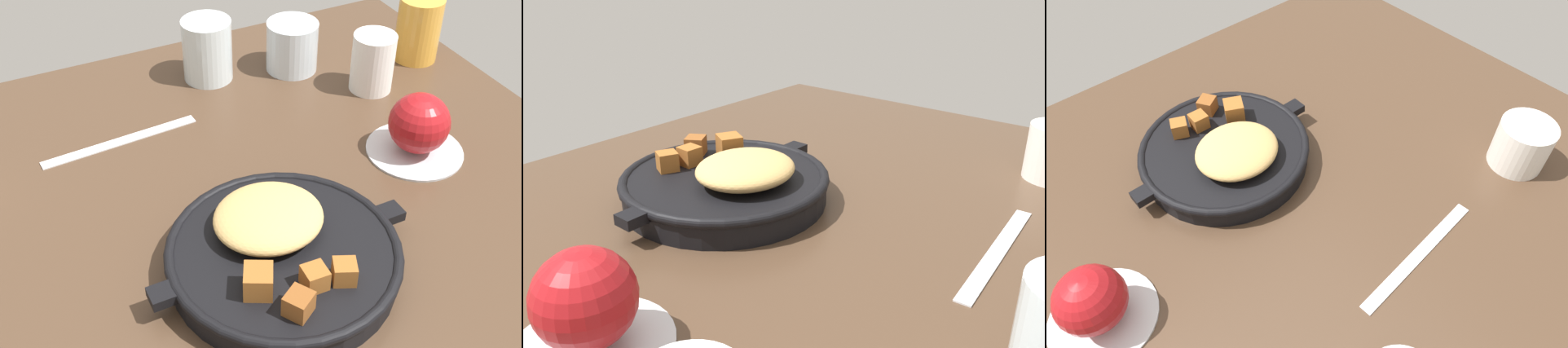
% 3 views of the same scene
% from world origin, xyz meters
% --- Properties ---
extents(ground_plane, '(0.99, 0.82, 0.02)m').
position_xyz_m(ground_plane, '(0.00, 0.00, -0.01)').
color(ground_plane, '#473323').
extents(cast_iron_skillet, '(0.29, 0.25, 0.06)m').
position_xyz_m(cast_iron_skillet, '(0.03, -0.10, 0.02)').
color(cast_iron_skillet, black).
rests_on(cast_iron_skillet, ground_plane).
extents(saucer_plate, '(0.13, 0.13, 0.01)m').
position_xyz_m(saucer_plate, '(0.28, 0.00, 0.00)').
color(saucer_plate, '#B7BABF').
rests_on(saucer_plate, ground_plane).
extents(red_apple, '(0.08, 0.08, 0.08)m').
position_xyz_m(red_apple, '(0.28, 0.00, 0.04)').
color(red_apple, maroon).
rests_on(red_apple, saucer_plate).
extents(butter_knife, '(0.21, 0.03, 0.00)m').
position_xyz_m(butter_knife, '(-0.05, 0.19, 0.00)').
color(butter_knife, silver).
rests_on(butter_knife, ground_plane).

